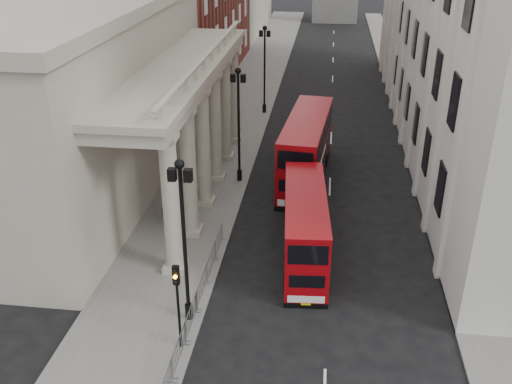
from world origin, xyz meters
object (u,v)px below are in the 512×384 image
bus_near (305,227)px  bus_far (306,148)px  lamp_post_south (184,232)px  lamp_post_mid (239,118)px  traffic_light (177,292)px  pedestrian_a (166,211)px  pedestrian_c (209,150)px  lamp_post_north (265,64)px  pedestrian_b (204,163)px

bus_near → bus_far: bearing=88.1°
lamp_post_south → lamp_post_mid: same height
bus_near → traffic_light: bearing=-126.2°
bus_near → pedestrian_a: (-8.79, 2.91, -1.12)m
traffic_light → pedestrian_a: size_ratio=2.51×
pedestrian_c → lamp_post_north: bearing=74.9°
lamp_post_south → bus_near: (5.21, 6.18, -2.82)m
pedestrian_a → pedestrian_c: size_ratio=0.93×
bus_far → lamp_post_north: bearing=112.4°
lamp_post_mid → traffic_light: (0.10, -18.02, -1.80)m
pedestrian_c → pedestrian_b: bearing=-89.4°
bus_near → pedestrian_a: bearing=157.4°
lamp_post_mid → pedestrian_a: bearing=-117.4°
lamp_post_north → pedestrian_b: lamp_post_north is taller
lamp_post_south → pedestrian_c: lamp_post_south is taller
lamp_post_mid → traffic_light: lamp_post_mid is taller
lamp_post_south → lamp_post_mid: size_ratio=1.00×
traffic_light → bus_near: (5.11, 8.20, -1.01)m
pedestrian_a → lamp_post_south: bearing=-63.2°
bus_far → pedestrian_b: (-7.54, -0.18, -1.48)m
lamp_post_mid → bus_far: size_ratio=0.74×
bus_far → bus_near: bearing=-82.7°
pedestrian_a → pedestrian_c: pedestrian_c is taller
traffic_light → lamp_post_north: bearing=90.2°
lamp_post_mid → pedestrian_c: lamp_post_mid is taller
pedestrian_b → pedestrian_c: pedestrian_c is taller
lamp_post_north → pedestrian_c: (-2.91, -12.79, -3.87)m
lamp_post_north → pedestrian_c: lamp_post_north is taller
lamp_post_south → bus_far: 17.86m
lamp_post_south → lamp_post_mid: 16.00m
traffic_light → pedestrian_c: size_ratio=2.34×
lamp_post_north → pedestrian_b: size_ratio=4.75×
lamp_post_north → bus_near: 26.49m
bus_near → bus_far: bus_far is taller
bus_near → pedestrian_a: bus_near is taller
bus_near → pedestrian_c: size_ratio=5.12×
bus_near → pedestrian_c: bearing=117.6°
pedestrian_b → bus_near: bearing=130.9°
bus_far → pedestrian_c: size_ratio=6.08×
traffic_light → bus_near: bearing=58.1°
lamp_post_north → pedestrian_a: size_ratio=4.85×
traffic_light → bus_far: bus_far is taller
pedestrian_a → pedestrian_b: size_ratio=0.98×
lamp_post_south → bus_near: bearing=49.9°
bus_near → lamp_post_mid: bearing=113.6°
pedestrian_a → pedestrian_b: bearing=89.5°
lamp_post_north → bus_far: bearing=-72.4°
bus_far → pedestrian_c: bus_far is taller
lamp_post_south → traffic_light: 2.71m
bus_near → pedestrian_b: bearing=122.5°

